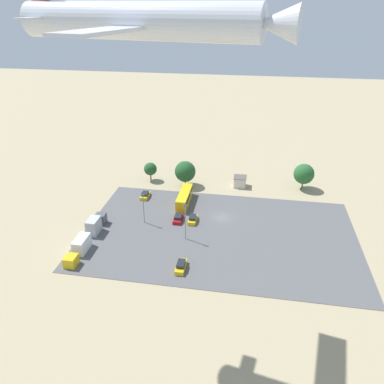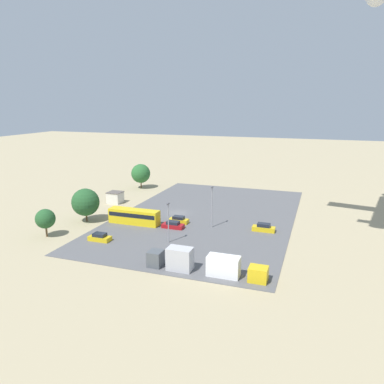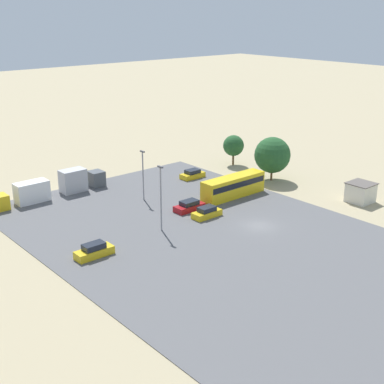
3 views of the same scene
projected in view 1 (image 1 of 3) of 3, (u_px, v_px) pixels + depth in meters
ground_plane at (222, 218)px, 92.25m from camera, size 400.00×400.00×0.00m
parking_lot_surface at (219, 234)px, 85.83m from camera, size 61.85×38.56×0.08m
shed_building at (240, 181)px, 107.28m from camera, size 3.63×3.61×2.93m
bus at (184, 197)px, 97.95m from camera, size 2.61×11.15×3.18m
parked_car_0 at (145, 195)px, 101.35m from camera, size 1.96×4.20×1.46m
parked_car_1 at (178, 218)px, 90.64m from camera, size 1.95×4.49×1.46m
parked_car_2 at (193, 219)px, 90.25m from camera, size 1.82×4.26×1.49m
parked_car_3 at (181, 266)px, 74.18m from camera, size 1.76×4.55×1.63m
parked_truck_0 at (96, 224)px, 86.45m from camera, size 2.36×7.18×3.57m
parked_truck_1 at (79, 249)px, 78.14m from camera, size 2.34×9.00×3.08m
tree_near_shed at (150, 169)px, 109.89m from camera, size 3.80×3.80×5.53m
tree_apron_mid at (304, 174)px, 104.55m from camera, size 5.71×5.71×7.39m
tree_apron_far at (185, 172)px, 106.50m from camera, size 5.97×5.97×7.33m
light_pole_lot_centre at (144, 207)px, 88.15m from camera, size 0.90×0.28×7.55m
light_pole_lot_edge at (185, 220)px, 81.80m from camera, size 0.90×0.28×8.64m
airplane at (149, 21)px, 40.90m from camera, size 32.18×25.99×8.35m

